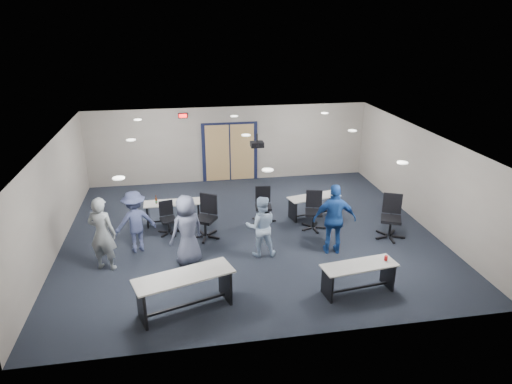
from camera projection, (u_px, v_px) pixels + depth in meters
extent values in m
plane|color=black|center=(249.00, 233.00, 12.72)|extent=(10.00, 10.00, 0.00)
cube|color=gray|center=(230.00, 144.00, 16.37)|extent=(10.00, 0.04, 2.70)
cube|color=gray|center=(289.00, 275.00, 8.10)|extent=(10.00, 0.04, 2.70)
cube|color=gray|center=(53.00, 200.00, 11.44)|extent=(0.04, 9.00, 2.70)
cube|color=gray|center=(422.00, 177.00, 13.03)|extent=(0.04, 9.00, 2.70)
cube|color=silver|center=(249.00, 139.00, 11.74)|extent=(10.00, 9.00, 0.04)
cube|color=black|center=(230.00, 152.00, 16.45)|extent=(2.00, 0.06, 2.20)
cube|color=tan|center=(217.00, 153.00, 16.36)|extent=(0.85, 0.04, 2.05)
cube|color=tan|center=(242.00, 152.00, 16.50)|extent=(0.85, 0.04, 2.05)
cube|color=black|center=(183.00, 116.00, 15.67)|extent=(0.32, 0.05, 0.18)
cube|color=#FF0C0C|center=(183.00, 116.00, 15.64)|extent=(0.26, 0.02, 0.12)
cylinder|color=black|center=(257.00, 138.00, 12.30)|extent=(0.04, 0.04, 0.24)
cube|color=black|center=(257.00, 144.00, 12.36)|extent=(0.35, 0.30, 0.14)
cylinder|color=black|center=(258.00, 146.00, 12.22)|extent=(0.08, 0.03, 0.08)
cube|color=#ACA9A3|center=(184.00, 276.00, 9.11)|extent=(2.11, 1.25, 0.03)
cube|color=black|center=(141.00, 305.00, 8.88)|extent=(0.24, 0.60, 0.78)
cube|color=black|center=(225.00, 282.00, 9.64)|extent=(0.24, 0.60, 0.78)
cube|color=black|center=(186.00, 305.00, 9.36)|extent=(1.72, 0.59, 0.04)
cube|color=#ACA9A3|center=(359.00, 265.00, 9.78)|extent=(1.71, 0.76, 0.03)
cube|color=black|center=(327.00, 284.00, 9.70)|extent=(0.11, 0.51, 0.64)
cube|color=black|center=(388.00, 274.00, 10.10)|extent=(0.11, 0.51, 0.64)
cube|color=black|center=(357.00, 288.00, 9.98)|extent=(1.46, 0.24, 0.04)
cylinder|color=#B11719|center=(386.00, 258.00, 9.93)|extent=(0.07, 0.07, 0.11)
cube|color=#ACA9A3|center=(173.00, 203.00, 13.09)|extent=(1.63, 0.56, 0.03)
cube|color=black|center=(148.00, 215.00, 13.09)|extent=(0.05, 0.50, 0.63)
cube|color=black|center=(198.00, 211.00, 13.33)|extent=(0.05, 0.50, 0.63)
cube|color=black|center=(174.00, 220.00, 13.29)|extent=(1.45, 0.06, 0.04)
cube|color=#ACA9A3|center=(314.00, 197.00, 13.57)|extent=(1.66, 0.87, 0.03)
cube|color=black|center=(293.00, 210.00, 13.43)|extent=(0.15, 0.48, 0.62)
cube|color=black|center=(334.00, 203.00, 13.94)|extent=(0.15, 0.48, 0.62)
cube|color=black|center=(313.00, 213.00, 13.76)|extent=(1.38, 0.36, 0.04)
imported|color=gray|center=(102.00, 234.00, 10.62)|extent=(0.78, 0.64, 1.83)
imported|color=#535972|center=(187.00, 230.00, 10.91)|extent=(1.01, 0.90, 1.74)
imported|color=#B6D0F1|center=(261.00, 226.00, 11.29)|extent=(0.81, 0.65, 1.58)
imported|color=navy|center=(335.00, 219.00, 11.37)|extent=(1.13, 0.60, 1.83)
imported|color=#404974|center=(135.00, 221.00, 11.50)|extent=(1.18, 0.88, 1.62)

